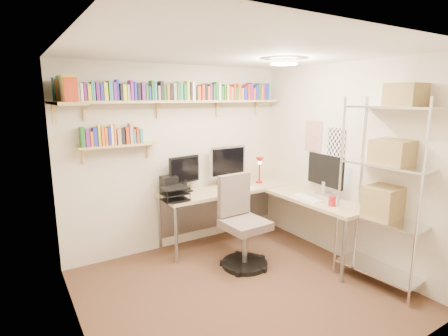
{
  "coord_description": "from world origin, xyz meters",
  "views": [
    {
      "loc": [
        -2.0,
        -2.86,
        2.08
      ],
      "look_at": [
        0.14,
        0.55,
        1.26
      ],
      "focal_mm": 28.0,
      "sensor_mm": 36.0,
      "label": 1
    }
  ],
  "objects": [
    {
      "name": "room_shell",
      "position": [
        0.0,
        0.0,
        1.55
      ],
      "size": [
        3.24,
        3.04,
        2.52
      ],
      "color": "beige",
      "rests_on": "ground"
    },
    {
      "name": "corner_desk",
      "position": [
        0.7,
        0.95,
        0.79
      ],
      "size": [
        2.13,
        2.07,
        1.38
      ],
      "color": "tan",
      "rests_on": "ground"
    },
    {
      "name": "office_chair",
      "position": [
        0.36,
        0.5,
        0.48
      ],
      "size": [
        0.6,
        0.61,
        1.14
      ],
      "rotation": [
        0.0,
        0.0,
        0.05
      ],
      "color": "black",
      "rests_on": "ground"
    },
    {
      "name": "ground",
      "position": [
        0.0,
        0.0,
        0.0
      ],
      "size": [
        3.2,
        3.2,
        0.0
      ],
      "primitive_type": "plane",
      "color": "#402D1B",
      "rests_on": "ground"
    },
    {
      "name": "wall_shelves",
      "position": [
        -0.42,
        1.29,
        2.03
      ],
      "size": [
        3.12,
        1.09,
        0.8
      ],
      "color": "tan",
      "rests_on": "ground"
    },
    {
      "name": "wire_rack",
      "position": [
        1.42,
        -0.73,
        1.34
      ],
      "size": [
        0.52,
        0.94,
        2.21
      ],
      "rotation": [
        0.0,
        0.0,
        0.09
      ],
      "color": "silver",
      "rests_on": "ground"
    }
  ]
}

